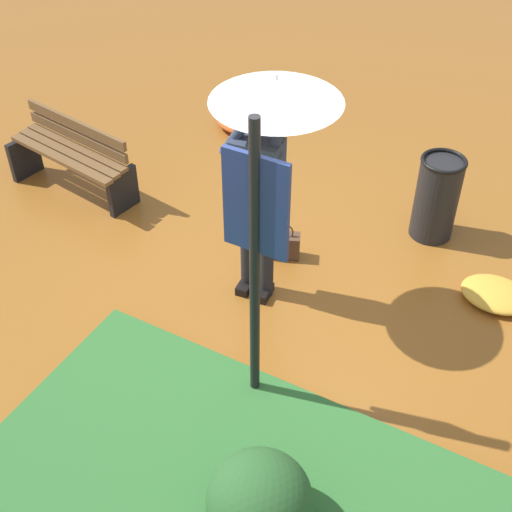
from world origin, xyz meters
TOP-DOWN VIEW (x-y plane):
  - ground_plane at (0.00, 0.00)m, footprint 18.00×18.00m
  - person_with_umbrella at (-0.08, -0.03)m, footprint 0.96×0.96m
  - info_sign_post at (0.36, -1.00)m, footprint 0.44×0.07m
  - handbag at (-0.17, 0.48)m, footprint 0.33×0.25m
  - park_bench at (-2.52, 0.41)m, footprint 1.40×0.58m
  - trash_bin at (0.91, 1.46)m, footprint 0.42×0.42m
  - shrub_cluster at (0.94, -1.97)m, footprint 0.72×0.65m
  - leaf_pile_near_person at (1.69, 0.83)m, footprint 0.60×0.48m
  - leaf_pile_by_bench at (-1.59, 2.37)m, footprint 0.80×0.64m

SIDE VIEW (x-z plane):
  - ground_plane at x=0.00m, z-range 0.00..0.00m
  - leaf_pile_near_person at x=1.69m, z-range 0.00..0.13m
  - leaf_pile_by_bench at x=-1.59m, z-range 0.00..0.18m
  - handbag at x=-0.17m, z-range -0.06..0.31m
  - shrub_cluster at x=0.94m, z-range -0.02..0.57m
  - park_bench at x=-2.52m, z-range 0.03..0.78m
  - trash_bin at x=0.91m, z-range 0.00..0.84m
  - info_sign_post at x=0.36m, z-range 0.29..2.59m
  - person_with_umbrella at x=-0.08m, z-range 0.53..2.57m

